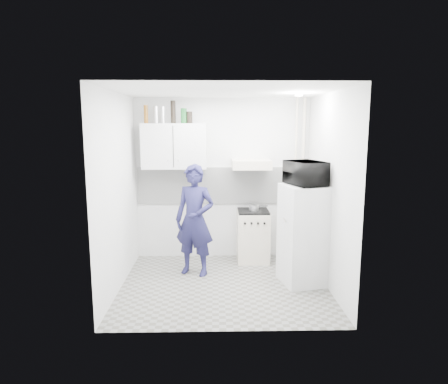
{
  "coord_description": "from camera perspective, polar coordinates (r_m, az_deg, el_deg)",
  "views": [
    {
      "loc": [
        -0.12,
        -5.2,
        2.18
      ],
      "look_at": [
        0.01,
        0.3,
        1.25
      ],
      "focal_mm": 32.0,
      "sensor_mm": 36.0,
      "label": 1
    }
  ],
  "objects": [
    {
      "name": "backsplash",
      "position": [
        6.51,
        -0.26,
        0.94
      ],
      "size": [
        2.74,
        0.03,
        0.6
      ],
      "primitive_type": "cube",
      "color": "white",
      "rests_on": "wall_back"
    },
    {
      "name": "canister_b",
      "position": [
        6.29,
        -4.98,
        10.56
      ],
      "size": [
        0.09,
        0.09,
        0.18
      ],
      "primitive_type": "cylinder",
      "color": "black",
      "rests_on": "upper_cabinet"
    },
    {
      "name": "bottle_c",
      "position": [
        6.33,
        -8.74,
        10.8
      ],
      "size": [
        0.06,
        0.06,
        0.25
      ],
      "primitive_type": "cylinder",
      "color": "silver",
      "rests_on": "upper_cabinet"
    },
    {
      "name": "saucepan",
      "position": [
        6.36,
        4.28,
        -2.24
      ],
      "size": [
        0.16,
        0.16,
        0.09
      ],
      "primitive_type": "cylinder",
      "color": "silver",
      "rests_on": "stove_top"
    },
    {
      "name": "bottle_a",
      "position": [
        6.37,
        -11.09,
        10.85
      ],
      "size": [
        0.06,
        0.06,
        0.28
      ],
      "primitive_type": "cylinder",
      "color": "brown",
      "rests_on": "upper_cabinet"
    },
    {
      "name": "stove",
      "position": [
        6.48,
        4.15,
        -6.35
      ],
      "size": [
        0.5,
        0.5,
        0.81
      ],
      "primitive_type": "cube",
      "color": "beige",
      "rests_on": "floor"
    },
    {
      "name": "person",
      "position": [
        5.82,
        -4.2,
        -4.01
      ],
      "size": [
        0.69,
        0.57,
        1.63
      ],
      "primitive_type": "imported",
      "rotation": [
        0.0,
        0.0,
        -0.35
      ],
      "color": "#1C1B44",
      "rests_on": "floor"
    },
    {
      "name": "wall_left",
      "position": [
        5.43,
        -14.95,
        -0.06
      ],
      "size": [
        0.0,
        2.6,
        2.6
      ],
      "primitive_type": "plane",
      "rotation": [
        1.57,
        0.0,
        1.57
      ],
      "color": "silver",
      "rests_on": "floor"
    },
    {
      "name": "wall_back",
      "position": [
        6.51,
        -0.26,
        1.83
      ],
      "size": [
        2.8,
        0.0,
        2.8
      ],
      "primitive_type": "plane",
      "rotation": [
        1.57,
        0.0,
        0.0
      ],
      "color": "silver",
      "rests_on": "floor"
    },
    {
      "name": "floor",
      "position": [
        5.64,
        -0.01,
        -13.14
      ],
      "size": [
        2.8,
        2.8,
        0.0
      ],
      "primitive_type": "plane",
      "color": "gray",
      "rests_on": "ground"
    },
    {
      "name": "canister_a",
      "position": [
        6.3,
        -5.77,
        10.77
      ],
      "size": [
        0.09,
        0.09,
        0.23
      ],
      "primitive_type": "cylinder",
      "color": "#144C1E",
      "rests_on": "upper_cabinet"
    },
    {
      "name": "pipe_a",
      "position": [
        6.59,
        11.14,
        1.73
      ],
      "size": [
        0.05,
        0.05,
        2.6
      ],
      "primitive_type": "cylinder",
      "color": "beige",
      "rests_on": "floor"
    },
    {
      "name": "stove_top",
      "position": [
        6.38,
        4.2,
        -2.74
      ],
      "size": [
        0.48,
        0.48,
        0.03
      ],
      "primitive_type": "cube",
      "color": "black",
      "rests_on": "stove"
    },
    {
      "name": "bottle_d",
      "position": [
        6.31,
        -7.28,
        11.27
      ],
      "size": [
        0.08,
        0.08,
        0.35
      ],
      "primitive_type": "cylinder",
      "color": "black",
      "rests_on": "upper_cabinet"
    },
    {
      "name": "microwave",
      "position": [
        5.45,
        11.62,
        2.65
      ],
      "size": [
        0.68,
        0.56,
        0.32
      ],
      "primitive_type": "imported",
      "rotation": [
        0.0,
        0.0,
        1.9
      ],
      "color": "black",
      "rests_on": "fridge"
    },
    {
      "name": "fridge",
      "position": [
        5.62,
        11.32,
        -6.0
      ],
      "size": [
        0.68,
        0.68,
        1.38
      ],
      "primitive_type": "cube",
      "rotation": [
        0.0,
        0.0,
        0.22
      ],
      "color": "silver",
      "rests_on": "floor"
    },
    {
      "name": "ceiling_spot_fixture",
      "position": [
        5.53,
        10.65,
        13.48
      ],
      "size": [
        0.1,
        0.1,
        0.02
      ],
      "primitive_type": "cylinder",
      "color": "white",
      "rests_on": "ceiling"
    },
    {
      "name": "range_hood",
      "position": [
        6.26,
        3.91,
        3.98
      ],
      "size": [
        0.6,
        0.5,
        0.14
      ],
      "primitive_type": "cube",
      "color": "beige",
      "rests_on": "wall_back"
    },
    {
      "name": "bottle_b",
      "position": [
        6.34,
        -9.71,
        10.82
      ],
      "size": [
        0.07,
        0.07,
        0.26
      ],
      "primitive_type": "cylinder",
      "color": "silver",
      "rests_on": "upper_cabinet"
    },
    {
      "name": "upper_cabinet",
      "position": [
        6.32,
        -7.1,
        6.53
      ],
      "size": [
        1.0,
        0.35,
        0.7
      ],
      "primitive_type": "cube",
      "color": "silver",
      "rests_on": "wall_back"
    },
    {
      "name": "pipe_b",
      "position": [
        6.56,
        10.11,
        1.74
      ],
      "size": [
        0.04,
        0.04,
        2.6
      ],
      "primitive_type": "cylinder",
      "color": "beige",
      "rests_on": "floor"
    },
    {
      "name": "ceiling",
      "position": [
        5.22,
        -0.01,
        14.21
      ],
      "size": [
        2.8,
        2.8,
        0.0
      ],
      "primitive_type": "plane",
      "color": "white",
      "rests_on": "wall_back"
    },
    {
      "name": "wall_right",
      "position": [
        5.49,
        14.76,
        0.05
      ],
      "size": [
        0.0,
        2.6,
        2.6
      ],
      "primitive_type": "plane",
      "rotation": [
        1.57,
        0.0,
        -1.57
      ],
      "color": "silver",
      "rests_on": "floor"
    }
  ]
}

